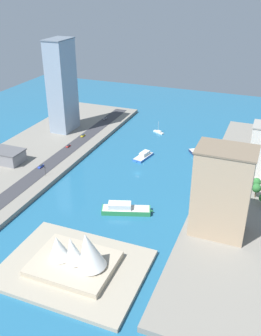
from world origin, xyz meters
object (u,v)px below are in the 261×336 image
object	(u,v)px
patrol_launch_navy	(193,152)
apartment_midrise_tan	(222,192)
hatchback_blue	(41,166)
traffic_light_waterfront	(45,170)
opera_landmark	(77,255)
ferry_green_doubledeck	(125,209)
tower_tall_glass	(62,86)
catamaran_blue	(144,156)
taxi_yellow_cab	(83,136)
sailboat_small_white	(159,132)
pickup_red	(68,146)
sedan_silver	(105,118)

from	to	relation	value
patrol_launch_navy	apartment_midrise_tan	bearing A→B (deg)	109.85
hatchback_blue	traffic_light_waterfront	bearing A→B (deg)	137.40
patrol_launch_navy	opera_landmark	world-z (taller)	opera_landmark
ferry_green_doubledeck	apartment_midrise_tan	distance (m)	57.41
ferry_green_doubledeck	tower_tall_glass	size ratio (longest dim) A/B	0.40
catamaran_blue	hatchback_blue	bearing A→B (deg)	38.59
taxi_yellow_cab	traffic_light_waterfront	xyz separation A→B (m)	(-9.09, 68.73, 3.39)
ferry_green_doubledeck	sailboat_small_white	bearing A→B (deg)	-81.13
taxi_yellow_cab	traffic_light_waterfront	distance (m)	69.41
patrol_launch_navy	apartment_midrise_tan	size ratio (longest dim) A/B	0.22
pickup_red	traffic_light_waterfront	bearing A→B (deg)	101.95
sailboat_small_white	catamaran_blue	distance (m)	50.94
apartment_midrise_tan	catamaran_blue	bearing A→B (deg)	-47.86
taxi_yellow_cab	hatchback_blue	size ratio (longest dim) A/B	0.95
sedan_silver	traffic_light_waterfront	world-z (taller)	traffic_light_waterfront
ferry_green_doubledeck	sedan_silver	xyz separation A→B (m)	(72.92, -129.56, 1.47)
catamaran_blue	taxi_yellow_cab	world-z (taller)	taxi_yellow_cab
patrol_launch_navy	pickup_red	world-z (taller)	pickup_red
ferry_green_doubledeck	opera_landmark	size ratio (longest dim) A/B	0.80
apartment_midrise_tan	sedan_silver	xyz separation A→B (m)	(125.16, -131.23, -22.30)
apartment_midrise_tan	traffic_light_waterfront	xyz separation A→B (m)	(115.41, -18.41, -18.90)
ferry_green_doubledeck	hatchback_blue	distance (m)	77.27
pickup_red	traffic_light_waterfront	distance (m)	47.13
sedan_silver	pickup_red	world-z (taller)	sedan_silver
tower_tall_glass	catamaran_blue	bearing A→B (deg)	164.01
sailboat_small_white	taxi_yellow_cab	distance (m)	65.03
apartment_midrise_tan	opera_landmark	size ratio (longest dim) A/B	1.25
pickup_red	hatchback_blue	size ratio (longest dim) A/B	0.84
sailboat_small_white	tower_tall_glass	distance (m)	89.09
ferry_green_doubledeck	pickup_red	xyz separation A→B (m)	(72.92, -62.72, 1.45)
sedan_silver	ferry_green_doubledeck	bearing A→B (deg)	119.37
tower_tall_glass	sailboat_small_white	bearing A→B (deg)	-159.57
ferry_green_doubledeck	tower_tall_glass	bearing A→B (deg)	-45.25
hatchback_blue	tower_tall_glass	bearing A→B (deg)	-72.95
ferry_green_doubledeck	patrol_launch_navy	xyz separation A→B (m)	(-18.08, -92.93, -0.99)
pickup_red	traffic_light_waterfront	size ratio (longest dim) A/B	0.67
ferry_green_doubledeck	hatchback_blue	xyz separation A→B (m)	(72.87, -25.65, 1.48)
ferry_green_doubledeck	opera_landmark	xyz separation A→B (m)	(2.06, 51.54, 6.57)
taxi_yellow_cab	hatchback_blue	xyz separation A→B (m)	(0.60, 59.82, -0.01)
catamaran_blue	opera_landmark	world-z (taller)	opera_landmark
sailboat_small_white	pickup_red	size ratio (longest dim) A/B	2.49
sailboat_small_white	pickup_red	bearing A→B (deg)	48.23
opera_landmark	patrol_launch_navy	bearing A→B (deg)	-97.94
patrol_launch_navy	hatchback_blue	xyz separation A→B (m)	(90.96, 67.28, 2.47)
catamaran_blue	apartment_midrise_tan	bearing A→B (deg)	132.14
ferry_green_doubledeck	traffic_light_waterfront	size ratio (longest dim) A/B	4.56
ferry_green_doubledeck	apartment_midrise_tan	world-z (taller)	apartment_midrise_tan
patrol_launch_navy	traffic_light_waterfront	distance (m)	111.55
patrol_launch_navy	pickup_red	bearing A→B (deg)	18.36
catamaran_blue	apartment_midrise_tan	size ratio (longest dim) A/B	0.43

